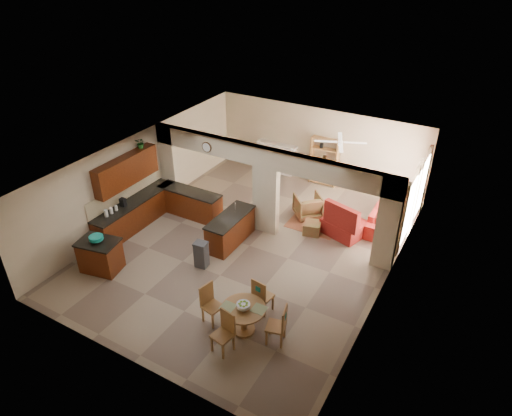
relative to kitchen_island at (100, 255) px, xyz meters
The scene contains 39 objects.
floor 4.25m from the kitchen_island, 44.81° to the left, with size 10.00×10.00×0.00m, color #826F5A.
ceiling 4.83m from the kitchen_island, 44.81° to the left, with size 10.00×10.00×0.00m, color white.
wall_back 8.57m from the kitchen_island, 69.40° to the left, with size 8.00×8.00×0.00m, color #C9B293.
wall_front 3.73m from the kitchen_island, 33.98° to the right, with size 8.00×8.00×0.00m, color #C9B293.
wall_left 3.28m from the kitchen_island, 108.58° to the left, with size 10.00×10.00×0.00m, color #C9B293.
wall_right 7.66m from the kitchen_island, 23.05° to the left, with size 10.00×10.00×0.00m, color #C9B293.
partition_left_pier 4.15m from the kitchen_island, 99.99° to the left, with size 0.60×0.25×2.80m, color #C9B293.
partition_center_pier 5.02m from the kitchen_island, 52.99° to the left, with size 0.80×0.25×2.20m, color #C9B293.
partition_right_pier 7.85m from the kitchen_island, 30.71° to the left, with size 0.60×0.25×2.80m, color #C9B293.
partition_header 5.38m from the kitchen_island, 52.99° to the left, with size 8.00×0.25×0.60m, color #C9B293.
kitchen_counter 2.74m from the kitchen_island, 95.47° to the left, with size 2.52×3.29×1.48m.
upper_cabinets 2.74m from the kitchen_island, 110.65° to the left, with size 0.35×2.40×0.90m, color #3B1406.
peninsula 3.74m from the kitchen_island, 50.07° to the left, with size 0.70×1.85×0.91m.
wall_clock 4.42m from the kitchen_island, 75.38° to the left, with size 0.34×0.34×0.03m, color #462C17.
rug 6.61m from the kitchen_island, 50.42° to the left, with size 1.60×1.30×0.01m, color #9A4F38.
fireplace 7.94m from the kitchen_island, 79.85° to the left, with size 1.60×0.35×1.20m.
shelving_unit 8.50m from the kitchen_island, 66.76° to the left, with size 1.00×0.32×1.80m, color olive.
window_a 8.77m from the kitchen_island, 37.14° to the left, with size 0.02×0.90×1.90m, color white.
window_b 9.89m from the kitchen_island, 45.04° to the left, with size 0.02×0.90×1.90m, color white.
glazed_door 9.30m from the kitchen_island, 41.33° to the left, with size 0.02×0.70×2.10m, color white.
drape_a_left 8.39m from the kitchen_island, 34.03° to the left, with size 0.10×0.28×2.30m, color #421A1A.
drape_a_right 9.12m from the kitchen_island, 40.31° to the left, with size 0.10×0.28×2.30m, color #421A1A.
drape_b_left 9.45m from the kitchen_island, 42.63° to the left, with size 0.10×0.28×2.30m, color #421A1A.
drape_b_right 10.29m from the kitchen_island, 47.56° to the left, with size 0.10×0.28×2.30m, color #421A1A.
ceiling_fan 7.77m from the kitchen_island, 53.04° to the left, with size 1.00×1.00×0.10m, color white.
kitchen_island is the anchor object (origin of this frame).
teal_bowl 0.55m from the kitchen_island, 89.52° to the right, with size 0.38×0.38×0.18m, color #148C7F.
trash_can 2.76m from the kitchen_island, 32.64° to the left, with size 0.34×0.29×0.72m, color #323134.
dining_table 4.61m from the kitchen_island, ahead, with size 1.03×1.03×0.70m.
fruit_bowl 4.63m from the kitchen_island, ahead, with size 0.32×0.32×0.17m, color #6BAB24.
sofa 8.82m from the kitchen_island, 44.42° to the left, with size 0.94×2.42×0.71m, color maroon.
chaise 7.23m from the kitchen_island, 43.83° to the left, with size 1.20×0.98×0.48m, color maroon.
armchair 6.61m from the kitchen_island, 54.80° to the left, with size 0.82×0.84×0.76m, color maroon.
ottoman 6.29m from the kitchen_island, 46.26° to the left, with size 0.51×0.51×0.37m, color maroon.
plant 3.68m from the kitchen_island, 105.64° to the left, with size 0.31×0.27×0.35m, color #194A13.
chair_north 4.71m from the kitchen_island, ahead, with size 0.48×0.48×1.02m.
chair_east 5.49m from the kitchen_island, ahead, with size 0.51×0.51×1.02m.
chair_south 4.58m from the kitchen_island, ahead, with size 0.49×0.49×1.02m.
chair_west 3.72m from the kitchen_island, ahead, with size 0.50×0.50×1.02m.
Camera 1 is at (5.69, -9.61, 8.00)m, focal length 32.00 mm.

